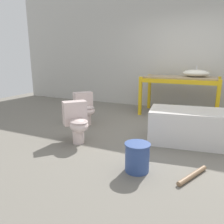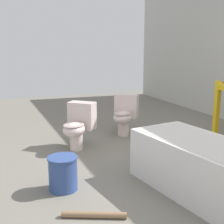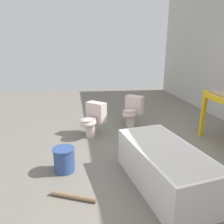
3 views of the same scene
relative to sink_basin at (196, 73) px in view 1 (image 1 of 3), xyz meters
name	(u,v)px [view 1 (image 1 of 3)]	position (x,y,z in m)	size (l,w,h in m)	color
ground_plane	(176,132)	(-0.15, -1.41, -1.00)	(12.00, 12.00, 0.00)	slate
warehouse_wall_rear	(194,47)	(-0.15, 0.64, 0.60)	(10.80, 0.08, 3.20)	beige
shelving_rack	(180,82)	(-0.33, -0.04, -0.22)	(1.74, 0.87, 0.91)	yellow
sink_basin	(196,73)	(0.00, 0.00, 0.00)	(0.58, 0.44, 0.25)	silver
bathtub_main	(197,125)	(0.21, -1.80, -0.69)	(1.54, 0.90, 0.54)	white
toilet_near	(77,120)	(-1.54, -2.54, -0.64)	(0.62, 0.61, 0.65)	silver
toilet_far	(85,107)	(-1.94, -1.64, -0.64)	(0.63, 0.60, 0.65)	silver
bucket_white	(137,157)	(-0.35, -3.05, -0.81)	(0.31, 0.31, 0.35)	#334C8C
loose_pipe	(192,175)	(0.27, -2.94, -0.97)	(0.28, 0.53, 0.06)	#8C6B4C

